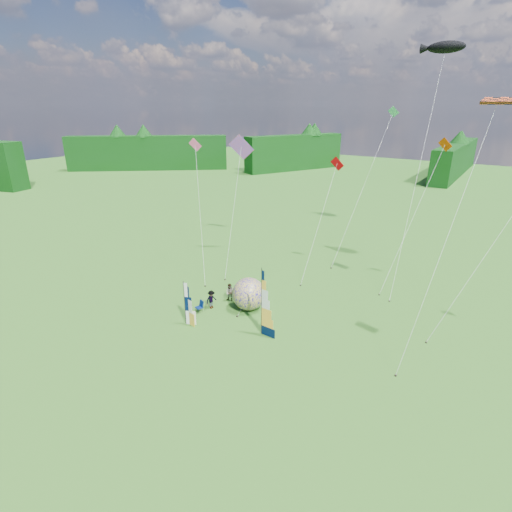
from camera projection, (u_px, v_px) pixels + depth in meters
The scene contains 19 objects.
ground at pixel (236, 352), 27.05m from camera, with size 220.00×220.00×0.00m, color #4A7523.
treeline_ring at pixel (235, 299), 25.63m from camera, with size 210.00×210.00×8.00m, color #0D3811, non-canonical shape.
feather_banner_main at pixel (262, 303), 28.34m from camera, with size 1.36×0.10×5.05m, color #021033, non-canonical shape.
side_banner_left at pixel (188, 305), 29.93m from camera, with size 0.90×0.10×3.20m, color yellow, non-canonical shape.
side_banner_far at pixel (185, 304), 29.90m from camera, with size 1.02×0.10×3.46m, color white, non-canonical shape.
bol_inflatable at pixel (249, 294), 32.30m from camera, with size 2.70×2.70×2.70m, color #09008A.
spectator_a at pixel (241, 296), 33.15m from camera, with size 0.61×0.40×1.68m, color #66594C.
spectator_b at pixel (230, 293), 33.79m from camera, with size 0.77×0.38×1.58m, color #66594C.
spectator_c at pixel (211, 300), 32.59m from camera, with size 1.02×0.38×1.58m, color #66594C.
spectator_d at pixel (244, 289), 34.26m from camera, with size 1.04×0.42×1.77m, color #66594C.
camp_chair at pixel (199, 307), 32.07m from camera, with size 0.57×0.57×0.99m, color #041645, non-canonical shape.
kite_whale at pixel (421, 159), 35.26m from camera, with size 4.46×16.51×22.46m, color black, non-canonical shape.
kite_rainbow_delta at pixel (233, 199), 39.80m from camera, with size 8.25×12.71×13.72m, color #F5523E, non-canonical shape.
kite_parafoil at pixel (448, 228), 23.70m from camera, with size 5.59×10.52×17.68m, color #D44419, non-canonical shape.
small_kite_red at pixel (320, 215), 38.63m from camera, with size 3.43×11.45×11.29m, color #DE0109, non-canonical shape.
small_kite_orange at pixel (413, 214), 35.02m from camera, with size 4.34×9.50×13.46m, color #E84000, non-canonical shape.
small_kite_yellow at pixel (478, 262), 27.87m from camera, with size 5.95×9.02×10.79m, color yellow, non-canonical shape.
small_kite_pink at pixel (200, 207), 37.82m from camera, with size 7.38×7.59×13.12m, color #ED518B, non-canonical shape.
small_kite_green at pixel (364, 183), 42.10m from camera, with size 3.27×13.44×15.93m, color #4BD075, non-canonical shape.
Camera 1 is at (13.84, -18.36, 15.75)m, focal length 28.00 mm.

